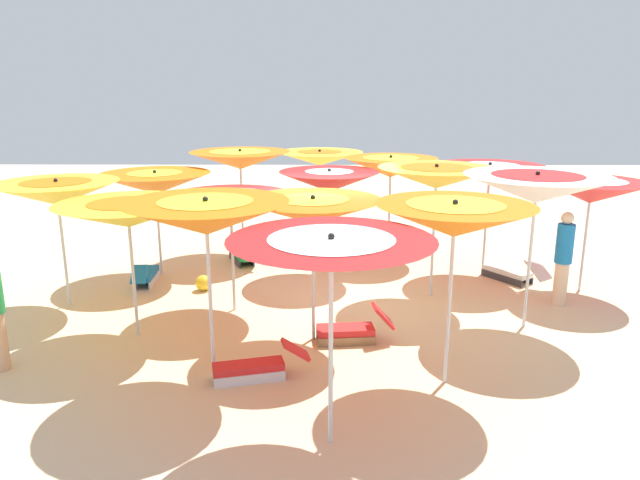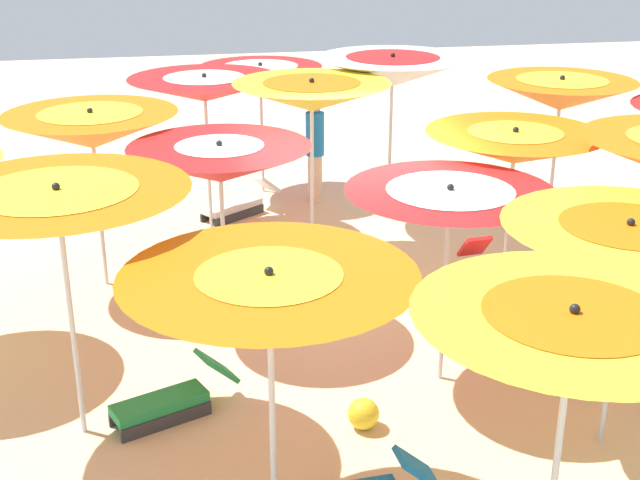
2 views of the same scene
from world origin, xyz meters
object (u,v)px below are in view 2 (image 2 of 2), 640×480
object	(u,v)px
lounger_4	(490,274)
beach_ball	(363,414)
beach_umbrella_13	(392,71)
beach_umbrella_6	(449,206)
beach_umbrella_5	(220,163)
lounger_2	(169,399)
beach_umbrella_12	(260,78)
beach_umbrella_9	(312,96)
beach_umbrella_1	(59,211)
beachgoer_0	(315,149)
beach_umbrella_4	(92,130)
beach_umbrella_3	(571,340)
lounger_3	(238,203)
beach_umbrella_7	(628,245)
lounger_0	(632,314)
beach_umbrella_2	(270,300)
beach_umbrella_14	(561,94)
beach_umbrella_8	(205,89)
beach_umbrella_10	(514,147)

from	to	relation	value
lounger_4	beach_ball	size ratio (longest dim) A/B	4.00
beach_umbrella_13	beach_ball	size ratio (longest dim) A/B	8.48
beach_umbrella_6	lounger_4	distance (m)	2.95
beach_umbrella_5	lounger_2	size ratio (longest dim) A/B	1.73
beach_umbrella_12	lounger_4	xyz separation A→B (m)	(4.51, 2.37, -1.74)
beach_umbrella_9	beach_umbrella_1	bearing A→B (deg)	-36.37
beach_umbrella_5	beachgoer_0	bearing A→B (deg)	156.37
beach_umbrella_4	beach_umbrella_6	bearing A→B (deg)	48.91
beach_umbrella_3	beach_umbrella_4	world-z (taller)	beach_umbrella_4
lounger_3	beach_umbrella_7	bearing A→B (deg)	76.21
beach_umbrella_9	lounger_0	bearing A→B (deg)	48.09
beach_umbrella_2	beach_umbrella_14	size ratio (longest dim) A/B	0.90
beach_umbrella_9	beach_umbrella_14	distance (m)	3.36
beach_umbrella_6	beach_umbrella_7	size ratio (longest dim) A/B	0.97
beach_umbrella_1	beach_umbrella_4	distance (m)	3.41
beach_umbrella_4	beach_umbrella_9	world-z (taller)	beach_umbrella_9
beach_umbrella_14	lounger_0	world-z (taller)	beach_umbrella_14
beach_umbrella_4	lounger_3	world-z (taller)	beach_umbrella_4
beachgoer_0	beach_umbrella_13	bearing A→B (deg)	-161.09
beach_umbrella_3	lounger_3	distance (m)	8.70
beach_umbrella_3	beach_umbrella_14	bearing A→B (deg)	155.63
beach_umbrella_12	beachgoer_0	xyz separation A→B (m)	(0.70, 0.78, -1.04)
beach_umbrella_12	beach_umbrella_3	bearing A→B (deg)	5.10
beach_umbrella_4	beach_umbrella_6	size ratio (longest dim) A/B	1.09
lounger_0	lounger_3	bearing A→B (deg)	-153.05
beach_umbrella_4	beach_umbrella_8	world-z (taller)	beach_umbrella_8
beach_umbrella_8	beach_umbrella_14	size ratio (longest dim) A/B	0.95
beach_umbrella_2	beach_umbrella_14	bearing A→B (deg)	137.50
lounger_4	beach_umbrella_1	bearing A→B (deg)	-70.35
beach_umbrella_1	beach_umbrella_13	world-z (taller)	beach_umbrella_13
beach_umbrella_9	lounger_3	world-z (taller)	beach_umbrella_9
beach_umbrella_1	beach_umbrella_2	bearing A→B (deg)	46.88
lounger_0	beach_umbrella_5	bearing A→B (deg)	-116.74
beach_umbrella_2	beach_umbrella_13	xyz separation A→B (m)	(-6.70, 2.72, 0.37)
beach_umbrella_5	lounger_2	xyz separation A→B (m)	(1.92, -0.71, -1.76)
beach_umbrella_2	lounger_0	xyz separation A→B (m)	(-2.49, 4.53, -1.75)
beach_umbrella_6	beach_umbrella_10	bearing A→B (deg)	138.92
beach_umbrella_14	beachgoer_0	world-z (taller)	beach_umbrella_14
beach_umbrella_1	lounger_3	bearing A→B (deg)	160.61
beach_umbrella_6	beach_ball	world-z (taller)	beach_umbrella_6
beach_umbrella_9	beachgoer_0	xyz separation A→B (m)	(-2.24, 0.44, -1.35)
beach_umbrella_4	beach_umbrella_10	bearing A→B (deg)	70.79
beach_umbrella_6	beach_umbrella_9	xyz separation A→B (m)	(-3.59, -0.72, 0.34)
lounger_2	beach_ball	world-z (taller)	lounger_2
beach_umbrella_6	beach_ball	bearing A→B (deg)	-53.07
beach_umbrella_5	beach_umbrella_8	bearing A→B (deg)	179.35
beach_umbrella_13	beach_umbrella_7	bearing A→B (deg)	3.57
beach_umbrella_13	beach_umbrella_5	bearing A→B (deg)	-41.38
beach_umbrella_5	beach_ball	bearing A→B (deg)	24.06
lounger_0	beach_ball	xyz separation A→B (m)	(1.41, -3.54, -0.04)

